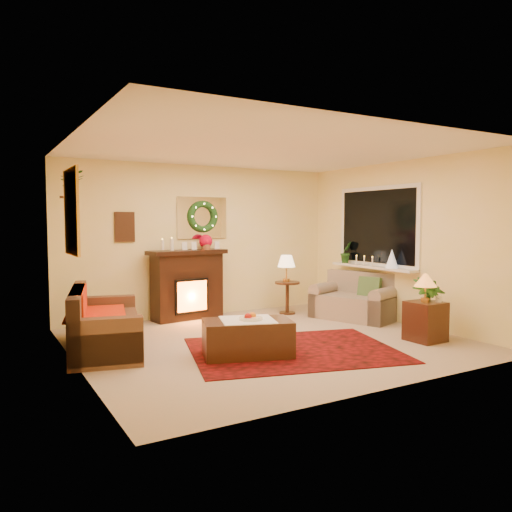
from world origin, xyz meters
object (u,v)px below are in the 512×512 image
sofa (106,317)px  coffee_table (248,339)px  loveseat (354,294)px  fireplace (187,286)px  side_table_round (287,296)px  end_table_square (425,321)px

sofa → coffee_table: sofa is taller
sofa → loveseat: sofa is taller
fireplace → coffee_table: bearing=-103.1°
fireplace → coffee_table: size_ratio=1.12×
fireplace → side_table_round: 1.78m
loveseat → coffee_table: loveseat is taller
side_table_round → end_table_square: bearing=-78.5°
side_table_round → loveseat: bearing=-52.7°
end_table_square → loveseat: bearing=83.8°
loveseat → end_table_square: 1.70m
sofa → fireplace: size_ratio=1.56×
fireplace → coffee_table: fireplace is taller
fireplace → end_table_square: size_ratio=2.19×
sofa → coffee_table: size_ratio=1.75×
loveseat → side_table_round: (-0.72, 0.94, -0.09)m
side_table_round → end_table_square: side_table_round is taller
sofa → side_table_round: (3.38, 0.94, -0.10)m
sofa → side_table_round: sofa is taller
sofa → fireplace: (1.67, 1.40, 0.12)m
loveseat → end_table_square: (-0.18, -1.68, -0.15)m
loveseat → coffee_table: size_ratio=1.27×
sofa → fireplace: bearing=52.9°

